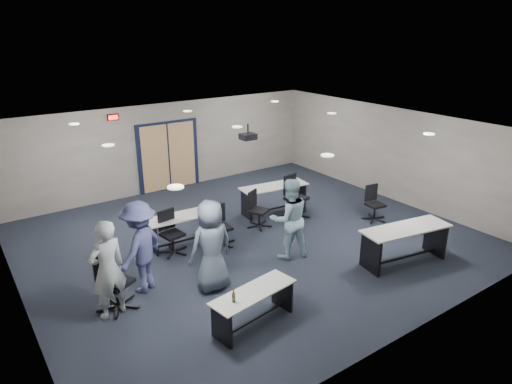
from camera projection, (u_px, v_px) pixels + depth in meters
floor at (250, 239)px, 11.05m from camera, size 10.00×10.00×0.00m
back_wall at (167, 147)px, 14.05m from camera, size 10.00×0.04×2.70m
front_wall at (412, 265)px, 7.13m from camera, size 10.00×0.04×2.70m
left_wall at (11, 242)px, 7.89m from camera, size 0.04×9.00×2.70m
right_wall at (391, 154)px, 13.28m from camera, size 0.04×9.00×2.70m
ceiling at (249, 129)px, 10.12m from camera, size 10.00×9.00×0.04m
double_door at (169, 157)px, 14.12m from camera, size 2.00×0.07×2.20m
exit_sign at (113, 117)px, 12.76m from camera, size 0.32×0.07×0.18m
ceiling_projector at (248, 136)px, 10.77m from camera, size 0.35×0.32×0.37m
ceiling_can_lights at (243, 129)px, 10.33m from camera, size 6.24×5.74×0.02m
table_front_left at (253, 302)px, 7.76m from camera, size 1.66×0.77×0.89m
table_front_right at (405, 239)px, 9.79m from camera, size 2.11×1.02×0.82m
table_back_left at (185, 224)px, 10.66m from camera, size 1.84×0.70×0.85m
table_back_right at (274, 194)px, 12.49m from camera, size 1.95×0.86×0.77m
chair_back_a at (172, 233)px, 10.21m from camera, size 0.72×0.72×1.00m
chair_back_b at (221, 226)px, 10.61m from camera, size 0.64×0.64×0.96m
chair_back_c at (259, 210)px, 11.57m from camera, size 0.80×0.80×0.95m
chair_back_d at (296, 196)px, 12.18m from camera, size 0.84×0.84×1.14m
chair_loose_left at (116, 280)px, 8.18m from camera, size 0.96×0.96×1.14m
chair_loose_right at (375, 204)px, 11.97m from camera, size 0.66×0.66×0.94m
person_gray at (108, 270)px, 7.85m from camera, size 0.75×0.57×1.83m
person_plaid at (211, 246)px, 8.70m from camera, size 0.90×0.59×1.83m
person_lightblue at (289, 219)px, 9.92m from camera, size 1.04×0.91×1.83m
person_back at (140, 247)px, 8.64m from camera, size 1.36×1.22×1.83m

